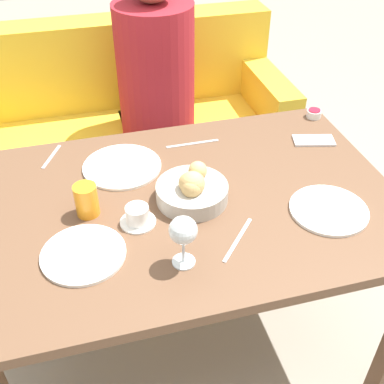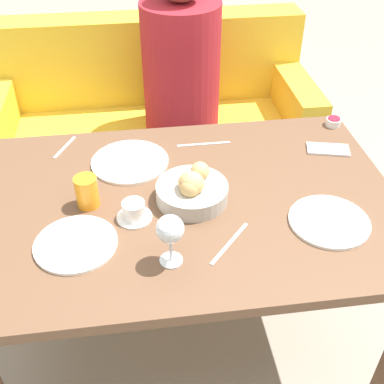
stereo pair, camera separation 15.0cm
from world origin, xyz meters
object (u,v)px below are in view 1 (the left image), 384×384
(plate_near_right, at_px, (329,210))
(wine_glass, at_px, (183,232))
(fork_silver, at_px, (238,239))
(juice_glass, at_px, (86,200))
(seated_person, at_px, (158,113))
(couch, at_px, (127,139))
(plate_near_left, at_px, (83,254))
(jam_bowl_berry, at_px, (314,113))
(spoon_coffee, at_px, (51,157))
(bread_basket, at_px, (192,189))
(cell_phone, at_px, (314,140))
(plate_far_center, at_px, (122,166))
(coffee_cup, at_px, (137,216))
(knife_silver, at_px, (193,144))

(plate_near_right, distance_m, wine_glass, 0.50)
(fork_silver, bearing_deg, wine_glass, -165.34)
(juice_glass, bearing_deg, seated_person, 66.55)
(couch, xyz_separation_m, seated_person, (0.15, -0.15, 0.22))
(plate_near_left, distance_m, jam_bowl_berry, 1.10)
(juice_glass, bearing_deg, spoon_coffee, 105.98)
(plate_near_right, height_order, wine_glass, wine_glass)
(wine_glass, height_order, jam_bowl_berry, wine_glass)
(couch, relative_size, plate_near_right, 6.80)
(wine_glass, bearing_deg, plate_near_left, 159.56)
(bread_basket, xyz_separation_m, plate_near_right, (0.39, -0.16, -0.04))
(spoon_coffee, distance_m, cell_phone, 0.96)
(couch, relative_size, plate_far_center, 6.08)
(plate_far_center, height_order, coffee_cup, coffee_cup)
(seated_person, height_order, wine_glass, seated_person)
(plate_near_left, relative_size, spoon_coffee, 1.70)
(plate_far_center, relative_size, knife_silver, 1.36)
(seated_person, distance_m, spoon_coffee, 0.79)
(seated_person, distance_m, plate_near_left, 1.19)
(seated_person, bearing_deg, juice_glass, -113.45)
(juice_glass, relative_size, coffee_cup, 0.95)
(spoon_coffee, bearing_deg, couch, 64.46)
(plate_far_center, height_order, spoon_coffee, plate_far_center)
(couch, relative_size, bread_basket, 7.23)
(wine_glass, distance_m, fork_silver, 0.21)
(seated_person, height_order, plate_near_right, seated_person)
(coffee_cup, bearing_deg, wine_glass, -64.36)
(plate_far_center, height_order, cell_phone, plate_far_center)
(couch, height_order, plate_near_left, couch)
(plate_far_center, xyz_separation_m, juice_glass, (-0.13, -0.21, 0.05))
(knife_silver, bearing_deg, spoon_coffee, 174.64)
(spoon_coffee, bearing_deg, bread_basket, -40.90)
(jam_bowl_berry, bearing_deg, plate_far_center, -169.26)
(couch, distance_m, fork_silver, 1.37)
(couch, xyz_separation_m, plate_near_left, (-0.28, -1.24, 0.42))
(plate_far_center, relative_size, wine_glass, 1.72)
(couch, bearing_deg, jam_bowl_berry, -46.06)
(plate_near_right, bearing_deg, couch, 110.30)
(jam_bowl_berry, bearing_deg, plate_near_right, -111.82)
(plate_near_left, xyz_separation_m, cell_phone, (0.88, 0.37, -0.00))
(plate_near_left, bearing_deg, bread_basket, 23.86)
(spoon_coffee, xyz_separation_m, cell_phone, (0.95, -0.15, 0.00))
(seated_person, bearing_deg, jam_bowl_berry, -46.28)
(plate_near_left, xyz_separation_m, knife_silver, (0.44, 0.47, -0.00))
(cell_phone, bearing_deg, knife_silver, 167.23)
(seated_person, height_order, plate_near_left, seated_person)
(seated_person, bearing_deg, fork_silver, -89.88)
(plate_near_right, height_order, jam_bowl_berry, jam_bowl_berry)
(seated_person, height_order, bread_basket, seated_person)
(fork_silver, bearing_deg, coffee_cup, 150.90)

